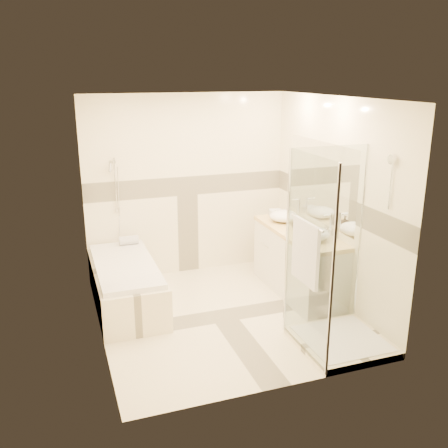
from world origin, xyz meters
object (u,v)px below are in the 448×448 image
object	(u,v)px
shower_enclosure	(330,300)
amenity_bottle_b	(296,223)
vanity	(298,262)
vessel_sink_near	(283,216)
amenity_bottle_a	(305,227)
bathtub	(126,282)
vessel_sink_far	(314,234)

from	to	relation	value
shower_enclosure	amenity_bottle_b	size ratio (longest dim) A/B	14.12
vanity	amenity_bottle_b	bearing A→B (deg)	106.51
vessel_sink_near	amenity_bottle_b	size ratio (longest dim) A/B	2.59
vessel_sink_near	shower_enclosure	bearing A→B (deg)	-99.14
amenity_bottle_a	bathtub	bearing A→B (deg)	166.50
shower_enclosure	amenity_bottle_b	bearing A→B (deg)	78.48
shower_enclosure	vessel_sink_near	distance (m)	1.77
vanity	shower_enclosure	distance (m)	1.31
amenity_bottle_a	vanity	bearing A→B (deg)	82.94
vanity	shower_enclosure	xyz separation A→B (m)	(-0.29, -1.27, 0.08)
vessel_sink_far	amenity_bottle_b	world-z (taller)	vessel_sink_far
amenity_bottle_a	shower_enclosure	bearing A→B (deg)	-103.81
vanity	vessel_sink_far	xyz separation A→B (m)	(-0.02, -0.39, 0.50)
vessel_sink_far	amenity_bottle_b	distance (m)	0.46
vanity	amenity_bottle_a	distance (m)	0.54
bathtub	amenity_bottle_b	world-z (taller)	amenity_bottle_b
vessel_sink_near	amenity_bottle_b	world-z (taller)	vessel_sink_near
bathtub	vessel_sink_far	world-z (taller)	vessel_sink_far
bathtub	vessel_sink_near	xyz separation A→B (m)	(2.13, 0.08, 0.62)
vessel_sink_far	amenity_bottle_a	size ratio (longest dim) A/B	2.14
shower_enclosure	vessel_sink_near	xyz separation A→B (m)	(0.27, 1.70, 0.42)
vessel_sink_far	amenity_bottle_a	world-z (taller)	amenity_bottle_a
vanity	vessel_sink_far	bearing A→B (deg)	-92.94
shower_enclosure	amenity_bottle_b	xyz separation A→B (m)	(0.27, 1.34, 0.42)
vanity	amenity_bottle_a	world-z (taller)	amenity_bottle_a
vessel_sink_far	amenity_bottle_a	bearing A→B (deg)	90.00
bathtub	vessel_sink_far	distance (m)	2.34
shower_enclosure	vessel_sink_far	world-z (taller)	shower_enclosure
bathtub	vessel_sink_far	bearing A→B (deg)	-19.15
shower_enclosure	amenity_bottle_a	xyz separation A→B (m)	(0.27, 1.11, 0.43)
vessel_sink_near	amenity_bottle_b	distance (m)	0.36
vessel_sink_near	vanity	bearing A→B (deg)	-87.31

